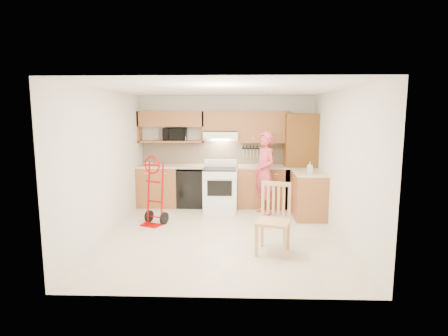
{
  "coord_description": "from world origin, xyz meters",
  "views": [
    {
      "loc": [
        0.22,
        -6.18,
        2.1
      ],
      "look_at": [
        0.0,
        0.5,
        1.1
      ],
      "focal_mm": 29.23,
      "sensor_mm": 36.0,
      "label": 1
    }
  ],
  "objects_px": {
    "person": "(265,173)",
    "dining_chair": "(273,219)",
    "hand_truck": "(153,194)",
    "microwave": "(175,134)",
    "range": "(220,186)"
  },
  "relations": [
    {
      "from": "hand_truck",
      "to": "dining_chair",
      "type": "distance_m",
      "value": 2.54
    },
    {
      "from": "microwave",
      "to": "dining_chair",
      "type": "xyz_separation_m",
      "value": [
        1.95,
        -2.96,
        -1.1
      ]
    },
    {
      "from": "microwave",
      "to": "range",
      "type": "height_order",
      "value": "microwave"
    },
    {
      "from": "microwave",
      "to": "hand_truck",
      "type": "distance_m",
      "value": 1.9
    },
    {
      "from": "hand_truck",
      "to": "microwave",
      "type": "bearing_deg",
      "value": 105.7
    },
    {
      "from": "hand_truck",
      "to": "dining_chair",
      "type": "relative_size",
      "value": 1.12
    },
    {
      "from": "hand_truck",
      "to": "dining_chair",
      "type": "bearing_deg",
      "value": -10.65
    },
    {
      "from": "person",
      "to": "dining_chair",
      "type": "height_order",
      "value": "person"
    },
    {
      "from": "range",
      "to": "dining_chair",
      "type": "bearing_deg",
      "value": -70.21
    },
    {
      "from": "hand_truck",
      "to": "dining_chair",
      "type": "xyz_separation_m",
      "value": [
        2.13,
        -1.38,
        -0.06
      ]
    },
    {
      "from": "range",
      "to": "person",
      "type": "distance_m",
      "value": 1.05
    },
    {
      "from": "microwave",
      "to": "hand_truck",
      "type": "xyz_separation_m",
      "value": [
        -0.18,
        -1.58,
        -1.04
      ]
    },
    {
      "from": "microwave",
      "to": "person",
      "type": "height_order",
      "value": "microwave"
    },
    {
      "from": "person",
      "to": "hand_truck",
      "type": "xyz_separation_m",
      "value": [
        -2.17,
        -0.84,
        -0.28
      ]
    },
    {
      "from": "person",
      "to": "dining_chair",
      "type": "xyz_separation_m",
      "value": [
        -0.04,
        -2.22,
        -0.34
      ]
    }
  ]
}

